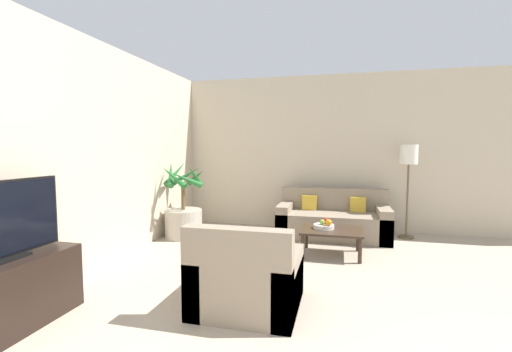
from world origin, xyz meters
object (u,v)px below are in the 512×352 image
object	(u,v)px
coffee_table	(331,233)
armchair	(247,280)
television	(1,221)
orange_fruit	(329,222)
apple_green	(322,222)
tv_console	(5,296)
potted_palm	(184,214)
apple_red	(326,221)
fruit_bowl	(324,226)
floor_lamp	(409,161)
ottoman	(265,259)
sofa_loveseat	(333,221)

from	to	relation	value
coffee_table	armchair	size ratio (longest dim) A/B	0.89
television	orange_fruit	size ratio (longest dim) A/B	11.93
apple_green	orange_fruit	size ratio (longest dim) A/B	0.84
tv_console	television	bearing A→B (deg)	0.00
tv_console	potted_palm	world-z (taller)	potted_palm
apple_red	apple_green	world-z (taller)	apple_red
coffee_table	fruit_bowl	size ratio (longest dim) A/B	2.93
television	apple_red	bearing A→B (deg)	48.46
apple_red	orange_fruit	size ratio (longest dim) A/B	0.94
floor_lamp	apple_red	xyz separation A→B (m)	(-1.21, -1.13, -0.78)
coffee_table	apple_green	bearing A→B (deg)	178.56
apple_green	fruit_bowl	bearing A→B (deg)	44.05
tv_console	apple_green	distance (m)	3.45
potted_palm	apple_red	xyz separation A→B (m)	(2.26, -0.31, 0.08)
floor_lamp	coffee_table	world-z (taller)	floor_lamp
coffee_table	fruit_bowl	distance (m)	0.13
armchair	ottoman	size ratio (longest dim) A/B	1.61
fruit_bowl	ottoman	xyz separation A→B (m)	(-0.61, -0.95, -0.20)
sofa_loveseat	floor_lamp	distance (m)	1.51
potted_palm	ottoman	world-z (taller)	potted_palm
television	fruit_bowl	bearing A→B (deg)	48.36
apple_green	television	bearing A→B (deg)	-131.60
armchair	ottoman	distance (m)	0.83
fruit_bowl	orange_fruit	bearing A→B (deg)	-41.55
tv_console	fruit_bowl	xyz separation A→B (m)	(2.31, 2.60, 0.09)
orange_fruit	ottoman	xyz separation A→B (m)	(-0.67, -0.89, -0.27)
orange_fruit	ottoman	world-z (taller)	orange_fruit
television	apple_green	distance (m)	3.47
television	coffee_table	xyz separation A→B (m)	(2.41, 2.57, -0.57)
television	sofa_loveseat	bearing A→B (deg)	55.78
television	orange_fruit	bearing A→B (deg)	46.95
apple_red	apple_green	distance (m)	0.08
coffee_table	apple_red	distance (m)	0.17
sofa_loveseat	apple_red	size ratio (longest dim) A/B	21.59
tv_console	potted_palm	size ratio (longest dim) A/B	0.90
floor_lamp	orange_fruit	distance (m)	1.87
coffee_table	sofa_loveseat	bearing A→B (deg)	90.27
floor_lamp	coffee_table	distance (m)	1.89
sofa_loveseat	ottoman	bearing A→B (deg)	-110.40
apple_green	orange_fruit	bearing A→B (deg)	-22.16
fruit_bowl	armchair	size ratio (longest dim) A/B	0.30
coffee_table	apple_green	size ratio (longest dim) A/B	11.28
coffee_table	fruit_bowl	world-z (taller)	fruit_bowl
apple_red	armchair	xyz separation A→B (m)	(-0.61, -1.81, -0.19)
apple_red	orange_fruit	xyz separation A→B (m)	(0.03, -0.10, 0.00)
floor_lamp	fruit_bowl	xyz separation A→B (m)	(-1.24, -1.17, -0.85)
sofa_loveseat	armchair	bearing A→B (deg)	-104.10
floor_lamp	armchair	bearing A→B (deg)	-121.83
apple_green	armchair	size ratio (longest dim) A/B	0.08
coffee_table	apple_green	distance (m)	0.19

